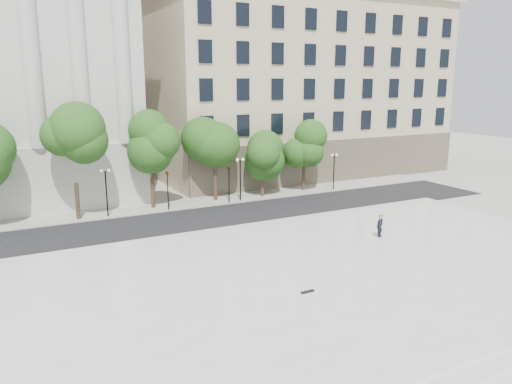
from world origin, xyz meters
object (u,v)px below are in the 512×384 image
at_px(traffic_light_west, 167,172).
at_px(traffic_light_east, 229,167).
at_px(person_lying, 379,234).
at_px(skateboard, 307,292).

relative_size(traffic_light_west, traffic_light_east, 1.00).
bearing_deg(traffic_light_west, traffic_light_east, 0.00).
bearing_deg(person_lying, skateboard, -158.52).
xyz_separation_m(traffic_light_west, skateboard, (0.79, -21.68, -3.15)).
relative_size(traffic_light_west, person_lying, 2.51).
bearing_deg(traffic_light_east, skateboard, -103.65).
bearing_deg(skateboard, traffic_light_west, 91.10).
height_order(traffic_light_east, person_lying, traffic_light_east).
bearing_deg(skateboard, person_lying, 29.01).
bearing_deg(person_lying, traffic_light_east, 98.08).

